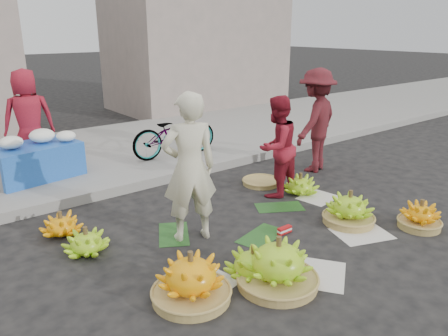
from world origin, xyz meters
TOP-DOWN VIEW (x-y plane):
  - ground at (0.00, 0.00)m, footprint 80.00×80.00m
  - curb at (0.00, 2.20)m, footprint 40.00×0.25m
  - sidewalk at (0.00, 4.30)m, footprint 40.00×4.00m
  - building_right at (4.50, 7.70)m, footprint 5.00×3.00m
  - newspaper_scatter at (0.00, -0.80)m, footprint 3.20×1.80m
  - banana_leaves at (-0.10, 0.20)m, footprint 2.00×1.00m
  - banana_bunch_0 at (-1.47, -0.73)m, footprint 0.85×0.85m
  - banana_bunch_1 at (-0.77, -0.79)m, footprint 0.63×0.63m
  - banana_bunch_2 at (-0.69, -1.05)m, footprint 0.86×0.86m
  - banana_bunch_3 at (1.61, -1.24)m, footprint 0.51×0.51m
  - banana_bunch_4 at (1.03, -0.60)m, footprint 0.72×0.72m
  - banana_bunch_5 at (1.31, 0.48)m, footprint 0.55×0.55m
  - banana_bunch_6 at (-1.89, 0.70)m, footprint 0.58×0.58m
  - banana_bunch_7 at (-1.96, 1.32)m, footprint 0.57×0.57m
  - basket_spare at (1.14, 1.15)m, footprint 0.65×0.65m
  - incense_stack at (0.17, -0.32)m, footprint 0.20×0.06m
  - vendor_cream at (-0.78, 0.30)m, footprint 0.74×0.60m
  - vendor_red at (0.99, 0.69)m, footprint 0.82×0.69m
  - man_striped at (2.35, 1.13)m, footprint 1.28×0.96m
  - flower_table at (-1.65, 3.32)m, footprint 1.38×0.98m
  - grey_bucket at (-2.13, 3.05)m, footprint 0.34×0.34m
  - flower_vendor at (-1.51, 3.98)m, footprint 0.88×0.64m
  - bicycle at (0.72, 3.03)m, footprint 0.69×1.69m

SIDE VIEW (x-z plane):
  - ground at x=0.00m, z-range 0.00..0.00m
  - newspaper_scatter at x=0.00m, z-range 0.00..0.01m
  - banana_leaves at x=-0.10m, z-range 0.00..0.01m
  - basket_spare at x=1.14m, z-range 0.00..0.07m
  - incense_stack at x=0.17m, z-range 0.01..0.09m
  - sidewalk at x=0.00m, z-range 0.00..0.12m
  - curb at x=0.00m, z-range 0.00..0.15m
  - banana_bunch_7 at x=-1.96m, z-range -0.02..0.28m
  - banana_bunch_6 at x=-1.89m, z-range -0.02..0.29m
  - banana_bunch_5 at x=1.31m, z-range -0.02..0.30m
  - banana_bunch_1 at x=-0.77m, z-range -0.02..0.32m
  - banana_bunch_3 at x=1.61m, z-range -0.04..0.34m
  - banana_bunch_4 at x=1.03m, z-range -0.03..0.41m
  - banana_bunch_0 at x=-1.47m, z-range -0.03..0.46m
  - banana_bunch_2 at x=-0.69m, z-range -0.03..0.49m
  - grey_bucket at x=-2.13m, z-range 0.12..0.51m
  - flower_table at x=-1.65m, z-range 0.05..0.80m
  - bicycle at x=0.72m, z-range 0.12..0.99m
  - vendor_red at x=0.99m, z-range 0.00..1.48m
  - vendor_cream at x=-0.78m, z-range 0.00..1.74m
  - man_striped at x=2.35m, z-range 0.00..1.75m
  - flower_vendor at x=-1.51m, z-range 0.12..1.76m
  - building_right at x=4.50m, z-range 0.00..5.00m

